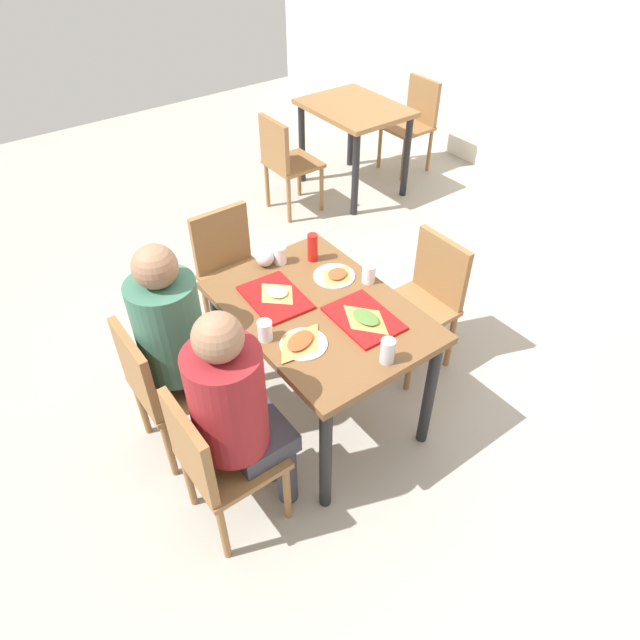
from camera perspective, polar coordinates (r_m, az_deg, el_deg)
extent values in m
cube|color=#9E998E|center=(3.37, 0.00, -9.09)|extent=(10.00, 10.00, 0.02)
cube|color=brown|center=(2.83, 0.00, 0.87)|extent=(1.11, 0.79, 0.04)
cylinder|color=black|center=(3.29, -9.87, -2.05)|extent=(0.06, 0.06, 0.73)
cylinder|color=black|center=(2.71, 0.56, -13.64)|extent=(0.06, 0.06, 0.73)
cylinder|color=black|center=(3.54, -0.42, 2.29)|extent=(0.06, 0.06, 0.73)
cylinder|color=black|center=(3.01, 10.86, -7.24)|extent=(0.06, 0.06, 0.73)
cube|color=olive|center=(3.01, -13.98, -6.26)|extent=(0.40, 0.40, 0.03)
cube|color=olive|center=(2.83, -17.93, -4.78)|extent=(0.38, 0.04, 0.40)
cylinder|color=olive|center=(3.32, -12.03, -5.86)|extent=(0.04, 0.04, 0.41)
cylinder|color=olive|center=(3.10, -9.13, -9.61)|extent=(0.04, 0.04, 0.41)
cylinder|color=olive|center=(3.25, -17.36, -8.32)|extent=(0.04, 0.04, 0.41)
cylinder|color=olive|center=(3.04, -14.82, -12.36)|extent=(0.04, 0.04, 0.41)
cube|color=olive|center=(2.67, -8.71, -13.44)|extent=(0.40, 0.40, 0.03)
cube|color=olive|center=(2.46, -12.92, -12.38)|extent=(0.38, 0.04, 0.40)
cylinder|color=olive|center=(2.98, -7.05, -12.23)|extent=(0.04, 0.04, 0.41)
cylinder|color=olive|center=(2.81, -3.31, -16.77)|extent=(0.04, 0.04, 0.41)
cylinder|color=olive|center=(2.91, -12.98, -15.20)|extent=(0.04, 0.04, 0.41)
cylinder|color=olive|center=(2.73, -9.62, -20.16)|extent=(0.04, 0.04, 0.41)
cube|color=olive|center=(3.40, 9.44, 1.09)|extent=(0.40, 0.40, 0.03)
cube|color=olive|center=(3.39, 12.03, 5.04)|extent=(0.38, 0.04, 0.40)
cylinder|color=olive|center=(3.37, 8.94, -4.36)|extent=(0.04, 0.04, 0.41)
cylinder|color=olive|center=(3.54, 5.19, -1.26)|extent=(0.04, 0.04, 0.41)
cylinder|color=olive|center=(3.57, 12.90, -2.00)|extent=(0.04, 0.04, 0.41)
cylinder|color=olive|center=(3.73, 9.16, 0.83)|extent=(0.04, 0.04, 0.41)
cube|color=olive|center=(3.61, -8.11, 3.89)|extent=(0.40, 0.40, 0.03)
cube|color=olive|center=(3.62, -9.87, 7.97)|extent=(0.04, 0.38, 0.40)
cylinder|color=olive|center=(3.69, -4.20, 0.87)|extent=(0.04, 0.04, 0.41)
cylinder|color=olive|center=(3.57, -8.76, -1.22)|extent=(0.04, 0.04, 0.41)
cylinder|color=olive|center=(3.93, -6.93, 3.43)|extent=(0.04, 0.04, 0.41)
cylinder|color=olive|center=(3.81, -11.29, 1.54)|extent=(0.04, 0.04, 0.41)
cylinder|color=#383842|center=(3.26, -10.41, -6.19)|extent=(0.10, 0.10, 0.44)
cylinder|color=#383842|center=(3.16, -9.02, -7.92)|extent=(0.10, 0.10, 0.44)
cube|color=#383842|center=(2.99, -11.96, -4.38)|extent=(0.32, 0.28, 0.10)
cylinder|color=#386651|center=(2.76, -14.85, -0.76)|extent=(0.32, 0.32, 0.52)
sphere|color=#8C664C|center=(2.55, -16.17, 5.13)|extent=(0.20, 0.20, 0.20)
cylinder|color=#383842|center=(2.93, -5.12, -12.67)|extent=(0.10, 0.10, 0.44)
cylinder|color=#383842|center=(2.85, -3.34, -14.78)|extent=(0.10, 0.10, 0.44)
cube|color=#383842|center=(2.65, -6.38, -11.34)|extent=(0.32, 0.28, 0.10)
cylinder|color=maroon|center=(2.38, -9.19, -7.93)|extent=(0.32, 0.32, 0.52)
sphere|color=#8C664C|center=(2.13, -10.18, -1.72)|extent=(0.20, 0.20, 0.20)
cube|color=#B21414|center=(2.88, -4.51, 2.25)|extent=(0.37, 0.28, 0.02)
cube|color=#B21414|center=(2.76, 4.38, 0.17)|extent=(0.37, 0.27, 0.02)
cylinder|color=white|center=(3.02, 1.43, 4.42)|extent=(0.22, 0.22, 0.01)
cylinder|color=white|center=(2.62, -1.65, -2.41)|extent=(0.22, 0.22, 0.01)
pyramid|color=tan|center=(2.89, -4.33, 2.72)|extent=(0.19, 0.16, 0.01)
ellipsoid|color=#D8C67F|center=(2.88, -4.34, 2.88)|extent=(0.13, 0.11, 0.01)
pyramid|color=#C68C47|center=(2.73, 4.57, 0.14)|extent=(0.23, 0.16, 0.01)
ellipsoid|color=#4C7233|center=(2.73, 4.58, 0.30)|extent=(0.16, 0.11, 0.01)
pyramid|color=#C68C47|center=(3.01, 1.73, 4.49)|extent=(0.18, 0.20, 0.01)
ellipsoid|color=#B74723|center=(3.01, 1.74, 4.65)|extent=(0.13, 0.14, 0.01)
pyramid|color=#C68C47|center=(2.62, -1.99, -2.22)|extent=(0.21, 0.26, 0.01)
ellipsoid|color=#B74723|center=(2.61, -2.00, -2.06)|extent=(0.15, 0.18, 0.01)
cylinder|color=white|center=(2.97, 4.89, 4.65)|extent=(0.07, 0.07, 0.10)
cylinder|color=white|center=(2.63, -5.51, -1.06)|extent=(0.07, 0.07, 0.10)
cylinder|color=white|center=(3.11, -4.02, 6.51)|extent=(0.07, 0.07, 0.10)
cylinder|color=#B7BCC6|center=(2.52, 6.76, -3.09)|extent=(0.07, 0.07, 0.12)
cylinder|color=red|center=(3.11, -0.75, 7.26)|extent=(0.06, 0.06, 0.16)
sphere|color=silver|center=(3.10, -5.52, 6.24)|extent=(0.10, 0.10, 0.10)
cube|color=olive|center=(5.23, 3.49, 20.41)|extent=(0.90, 0.70, 0.04)
cylinder|color=black|center=(5.50, -1.82, 17.17)|extent=(0.06, 0.06, 0.73)
cylinder|color=black|center=(4.94, 3.56, 14.23)|extent=(0.06, 0.06, 0.73)
cylinder|color=black|center=(5.82, 3.11, 18.52)|extent=(0.06, 0.06, 0.73)
cylinder|color=black|center=(5.29, 8.62, 15.77)|extent=(0.06, 0.06, 0.73)
cube|color=olive|center=(5.00, -2.67, 15.35)|extent=(0.40, 0.40, 0.03)
cube|color=olive|center=(4.82, -4.60, 17.08)|extent=(0.38, 0.04, 0.40)
cylinder|color=olive|center=(5.30, -2.11, 14.32)|extent=(0.04, 0.04, 0.41)
cylinder|color=olive|center=(5.06, 0.15, 12.94)|extent=(0.04, 0.04, 0.41)
cylinder|color=olive|center=(5.14, -5.30, 13.26)|extent=(0.04, 0.04, 0.41)
cylinder|color=olive|center=(4.89, -3.12, 11.82)|extent=(0.04, 0.04, 0.41)
cube|color=olive|center=(5.76, 8.65, 18.51)|extent=(0.40, 0.40, 0.03)
cube|color=olive|center=(5.80, 10.26, 20.80)|extent=(0.38, 0.04, 0.40)
cylinder|color=olive|center=(5.62, 8.33, 15.53)|extent=(0.04, 0.04, 0.41)
cylinder|color=olive|center=(5.85, 5.98, 16.75)|extent=(0.04, 0.04, 0.41)
cylinder|color=olive|center=(5.85, 10.87, 16.26)|extent=(0.04, 0.04, 0.41)
cylinder|color=olive|center=(6.06, 8.52, 17.44)|extent=(0.04, 0.04, 0.41)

